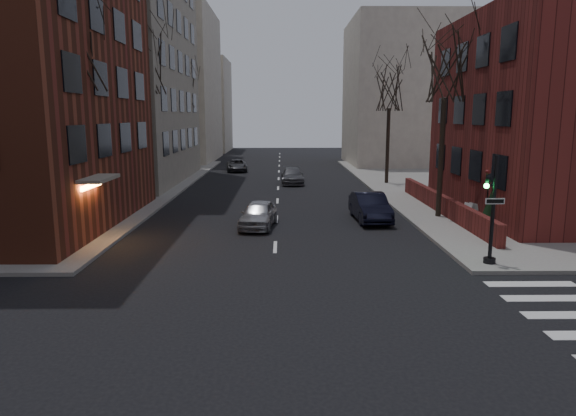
# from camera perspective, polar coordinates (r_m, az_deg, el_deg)

# --- Properties ---
(ground) EXTENTS (160.00, 160.00, 0.00)m
(ground) POSITION_cam_1_polar(r_m,az_deg,el_deg) (10.83, -2.29, -20.62)
(ground) COLOR black
(ground) RESTS_ON ground
(building_left_tan) EXTENTS (18.00, 18.00, 28.00)m
(building_left_tan) POSITION_cam_1_polar(r_m,az_deg,el_deg) (47.38, -23.54, 19.72)
(building_left_tan) COLOR #9D9382
(building_left_tan) RESTS_ON ground
(low_wall_right) EXTENTS (0.35, 16.00, 1.00)m
(low_wall_right) POSITION_cam_1_polar(r_m,az_deg,el_deg) (30.09, 16.74, 0.44)
(low_wall_right) COLOR maroon
(low_wall_right) RESTS_ON sidewalk_far_right
(building_distant_la) EXTENTS (14.00, 16.00, 18.00)m
(building_distant_la) POSITION_cam_1_polar(r_m,az_deg,el_deg) (66.18, -14.42, 12.94)
(building_distant_la) COLOR beige
(building_distant_la) RESTS_ON ground
(building_distant_ra) EXTENTS (14.00, 14.00, 16.00)m
(building_distant_ra) POSITION_cam_1_polar(r_m,az_deg,el_deg) (61.14, 13.55, 12.28)
(building_distant_ra) COLOR beige
(building_distant_ra) RESTS_ON ground
(building_distant_lb) EXTENTS (10.00, 12.00, 14.00)m
(building_distant_lb) POSITION_cam_1_polar(r_m,az_deg,el_deg) (82.38, -10.17, 11.12)
(building_distant_lb) COLOR beige
(building_distant_lb) RESTS_ON ground
(traffic_signal) EXTENTS (0.76, 0.44, 4.00)m
(traffic_signal) POSITION_cam_1_polar(r_m,az_deg,el_deg) (20.15, 21.61, -0.90)
(traffic_signal) COLOR black
(traffic_signal) RESTS_ON sidewalk_far_right
(tree_left_a) EXTENTS (4.18, 4.18, 10.26)m
(tree_left_a) POSITION_cam_1_polar(r_m,az_deg,el_deg) (25.17, -22.81, 16.14)
(tree_left_a) COLOR #2D231C
(tree_left_a) RESTS_ON sidewalk_far_left
(tree_left_b) EXTENTS (4.40, 4.40, 10.80)m
(tree_left_b) POSITION_cam_1_polar(r_m,az_deg,el_deg) (36.60, -15.63, 15.16)
(tree_left_b) COLOR #2D231C
(tree_left_b) RESTS_ON sidewalk_far_left
(tree_left_c) EXTENTS (3.96, 3.96, 9.72)m
(tree_left_c) POSITION_cam_1_polar(r_m,az_deg,el_deg) (50.18, -11.42, 12.90)
(tree_left_c) COLOR #2D231C
(tree_left_c) RESTS_ON sidewalk_far_left
(tree_right_a) EXTENTS (3.96, 3.96, 9.72)m
(tree_right_a) POSITION_cam_1_polar(r_m,az_deg,el_deg) (28.69, 17.14, 14.77)
(tree_right_a) COLOR #2D231C
(tree_right_a) RESTS_ON sidewalk_far_right
(tree_right_b) EXTENTS (3.74, 3.74, 9.18)m
(tree_right_b) POSITION_cam_1_polar(r_m,az_deg,el_deg) (42.21, 11.22, 12.84)
(tree_right_b) COLOR #2D231C
(tree_right_b) RESTS_ON sidewalk_far_right
(streetlamp_near) EXTENTS (0.36, 0.36, 6.28)m
(streetlamp_near) POSITION_cam_1_polar(r_m,az_deg,el_deg) (32.45, -16.00, 7.54)
(streetlamp_near) COLOR black
(streetlamp_near) RESTS_ON sidewalk_far_left
(streetlamp_far) EXTENTS (0.36, 0.36, 6.28)m
(streetlamp_far) POSITION_cam_1_polar(r_m,az_deg,el_deg) (52.01, -10.21, 8.66)
(streetlamp_far) COLOR black
(streetlamp_far) RESTS_ON sidewalk_far_left
(parked_sedan) EXTENTS (1.77, 4.58, 1.49)m
(parked_sedan) POSITION_cam_1_polar(r_m,az_deg,el_deg) (27.65, 9.09, 0.11)
(parked_sedan) COLOR black
(parked_sedan) RESTS_ON ground
(car_lane_silver) EXTENTS (2.06, 4.08, 1.33)m
(car_lane_silver) POSITION_cam_1_polar(r_m,az_deg,el_deg) (25.76, -3.31, -0.70)
(car_lane_silver) COLOR #9C9CA1
(car_lane_silver) RESTS_ON ground
(car_lane_gray) EXTENTS (1.88, 4.47, 1.29)m
(car_lane_gray) POSITION_cam_1_polar(r_m,az_deg,el_deg) (42.20, 0.48, 3.59)
(car_lane_gray) COLOR #46474C
(car_lane_gray) RESTS_ON ground
(car_lane_far) EXTENTS (2.45, 4.46, 1.18)m
(car_lane_far) POSITION_cam_1_polar(r_m,az_deg,el_deg) (51.91, -5.71, 4.73)
(car_lane_far) COLOR #393A3E
(car_lane_far) RESTS_ON ground
(sandwich_board) EXTENTS (0.62, 0.74, 1.02)m
(sandwich_board) POSITION_cam_1_polar(r_m,az_deg,el_deg) (27.80, 19.63, -0.48)
(sandwich_board) COLOR silver
(sandwich_board) RESTS_ON sidewalk_far_right
(evergreen_shrub) EXTENTS (1.29, 1.29, 1.77)m
(evergreen_shrub) POSITION_cam_1_polar(r_m,az_deg,el_deg) (26.96, 21.54, -0.11)
(evergreen_shrub) COLOR #16321B
(evergreen_shrub) RESTS_ON sidewalk_far_right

